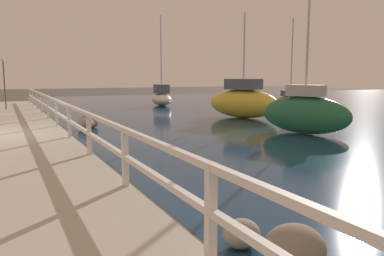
% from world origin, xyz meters
% --- Properties ---
extents(railing, '(0.10, 32.50, 1.02)m').
position_xyz_m(railing, '(2.01, 0.00, 1.03)').
color(railing, white).
rests_on(railing, dock_walkway).
extents(boulder_water_edge, '(0.67, 0.60, 0.50)m').
position_xyz_m(boulder_water_edge, '(3.20, 2.32, 0.25)').
color(boulder_water_edge, gray).
rests_on(boulder_water_edge, ground).
extents(boulder_mid_strip, '(0.54, 0.48, 0.40)m').
position_xyz_m(boulder_mid_strip, '(3.41, 2.64, 0.20)').
color(boulder_mid_strip, slate).
rests_on(boulder_mid_strip, ground).
extents(boulder_far_strip, '(0.50, 0.45, 0.38)m').
position_xyz_m(boulder_far_strip, '(2.85, -9.64, 0.19)').
color(boulder_far_strip, gray).
rests_on(boulder_far_strip, ground).
extents(boulder_upstream, '(0.74, 0.66, 0.55)m').
position_xyz_m(boulder_upstream, '(3.03, -10.42, 0.28)').
color(boulder_upstream, slate).
rests_on(boulder_upstream, ground).
extents(boulder_downstream, '(0.61, 0.55, 0.46)m').
position_xyz_m(boulder_downstream, '(3.59, 2.87, 0.23)').
color(boulder_downstream, gray).
rests_on(boulder_downstream, ground).
extents(boulder_near_dock, '(0.49, 0.44, 0.37)m').
position_xyz_m(boulder_near_dock, '(3.67, 4.54, 0.18)').
color(boulder_near_dock, slate).
rests_on(boulder_near_dock, ground).
extents(dock_lamp, '(0.22, 0.22, 2.90)m').
position_xyz_m(dock_lamp, '(0.36, 10.55, 2.34)').
color(dock_lamp, '#514C47').
rests_on(dock_lamp, dock_walkway).
extents(sailboat_white, '(1.93, 3.50, 6.71)m').
position_xyz_m(sailboat_white, '(11.07, 13.14, 0.65)').
color(sailboat_white, white).
rests_on(sailboat_white, water_surface).
extents(sailboat_yellow, '(3.09, 4.44, 5.50)m').
position_xyz_m(sailboat_yellow, '(11.68, 3.13, 0.88)').
color(sailboat_yellow, gold).
rests_on(sailboat_yellow, water_surface).
extents(sailboat_red, '(1.64, 3.52, 5.92)m').
position_xyz_m(sailboat_red, '(17.15, 5.60, 0.55)').
color(sailboat_red, red).
rests_on(sailboat_red, water_surface).
extents(sailboat_green, '(2.13, 3.74, 5.43)m').
position_xyz_m(sailboat_green, '(10.57, -2.63, 0.82)').
color(sailboat_green, '#236B42').
rests_on(sailboat_green, water_surface).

